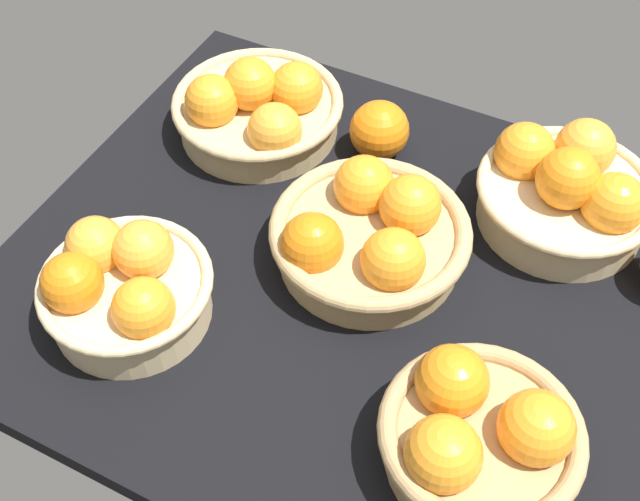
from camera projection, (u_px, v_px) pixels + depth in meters
market_tray at (351, 279)px, 102.73cm from camera, size 84.00×72.00×3.00cm
basket_far_left at (258, 109)px, 114.89cm from camera, size 24.34×24.34×11.69cm
basket_center at (370, 234)px, 99.70cm from camera, size 24.95×24.95×11.14cm
basket_far_right at (567, 190)px, 103.71cm from camera, size 23.05×23.05×12.78cm
basket_near_right at (478, 435)px, 81.79cm from camera, size 21.00×21.00×11.50cm
basket_near_left at (123, 287)px, 93.84cm from camera, size 20.26×20.26×11.59cm
loose_orange_front_gap at (379, 130)px, 112.39cm from camera, size 8.31×8.31×8.31cm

